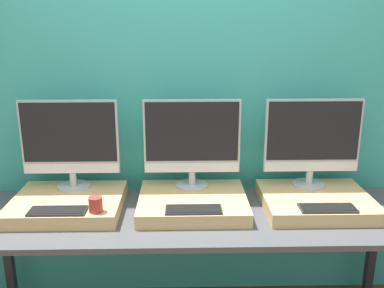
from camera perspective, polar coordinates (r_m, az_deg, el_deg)
wall_back at (r=2.61m, az=-0.11°, el=5.88°), size 8.00×0.04×2.60m
workbench at (r=2.40m, az=0.13°, el=-10.63°), size 2.46×0.72×0.74m
wooden_riser_left at (r=2.51m, az=-16.23°, el=-7.63°), size 0.60×0.52×0.08m
monitor_left at (r=2.54m, az=-15.96°, el=0.37°), size 0.55×0.19×0.52m
keyboard_left at (r=2.32m, az=-17.48°, el=-8.49°), size 0.29×0.11×0.01m
mug at (r=2.26m, az=-12.73°, el=-7.87°), size 0.07×0.07×0.08m
wooden_riser_center at (r=2.42m, az=0.09°, el=-7.79°), size 0.60×0.52×0.08m
monitor_center at (r=2.46m, az=0.00°, el=0.49°), size 0.55×0.19×0.52m
keyboard_center at (r=2.23m, az=0.21°, el=-8.71°), size 0.29×0.11×0.01m
wooden_riser_right at (r=2.54m, az=16.18°, el=-7.33°), size 0.60×0.52×0.08m
monitor_right at (r=2.57m, az=15.76°, el=0.58°), size 0.55×0.19×0.52m
keyboard_right at (r=2.36m, az=17.63°, el=-8.14°), size 0.29×0.11×0.01m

